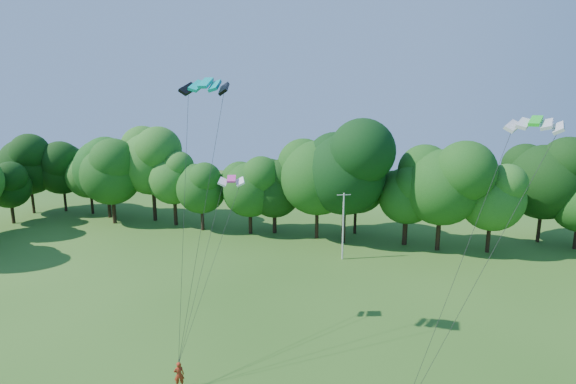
# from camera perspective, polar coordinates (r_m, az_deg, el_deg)

# --- Properties ---
(utility_pole) EXTENTS (1.35, 0.62, 7.14)m
(utility_pole) POSITION_cam_1_polar(r_m,az_deg,el_deg) (47.19, 7.02, -4.23)
(utility_pole) COLOR beige
(utility_pole) RESTS_ON ground
(kite_flyer_left) EXTENTS (0.71, 0.64, 1.63)m
(kite_flyer_left) POSITION_cam_1_polar(r_m,az_deg,el_deg) (29.14, -13.67, -21.61)
(kite_flyer_left) COLOR #9B2914
(kite_flyer_left) RESTS_ON ground
(kite_teal) EXTENTS (2.97, 1.34, 0.72)m
(kite_teal) POSITION_cam_1_polar(r_m,az_deg,el_deg) (28.98, -10.40, 13.46)
(kite_teal) COLOR #05A8A0
(kite_teal) RESTS_ON ground
(kite_green) EXTENTS (2.63, 1.92, 0.48)m
(kite_green) POSITION_cam_1_polar(r_m,az_deg,el_deg) (24.19, 28.93, 7.91)
(kite_green) COLOR #20D727
(kite_green) RESTS_ON ground
(kite_pink) EXTENTS (1.99, 1.35, 0.44)m
(kite_pink) POSITION_cam_1_polar(r_m,az_deg,el_deg) (31.84, -7.20, 1.67)
(kite_pink) COLOR #DD3D9E
(kite_pink) RESTS_ON ground
(tree_back_west) EXTENTS (9.58, 9.58, 13.93)m
(tree_back_west) POSITION_cam_1_polar(r_m,az_deg,el_deg) (67.39, -22.21, 4.17)
(tree_back_west) COLOR black
(tree_back_west) RESTS_ON ground
(tree_back_center) EXTENTS (10.30, 10.30, 14.98)m
(tree_back_center) POSITION_cam_1_polar(r_m,az_deg,el_deg) (51.60, 7.29, 3.58)
(tree_back_center) COLOR black
(tree_back_center) RESTS_ON ground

